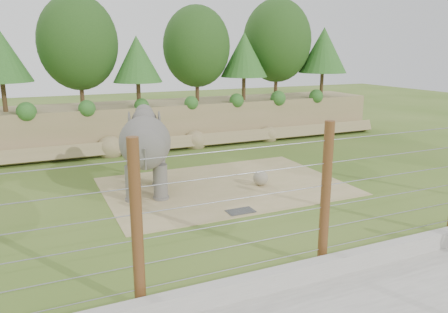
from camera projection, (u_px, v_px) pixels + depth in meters
name	position (u px, v px, depth m)	size (l,w,h in m)	color
ground	(246.00, 211.00, 15.91)	(90.00, 90.00, 0.00)	#43671E
back_embankment	(161.00, 79.00, 26.41)	(30.00, 5.52, 8.77)	#8F8251
dirt_patch	(225.00, 186.00, 18.76)	(10.00, 7.00, 0.02)	tan
drain_grate	(241.00, 211.00, 15.80)	(1.00, 0.60, 0.03)	#262628
elephant	(146.00, 154.00, 17.51)	(1.76, 4.10, 3.32)	slate
stone_ball	(261.00, 178.00, 18.77)	(0.65, 0.65, 0.65)	gray
retaining_wall	(334.00, 265.00, 11.42)	(26.00, 0.35, 0.50)	#A7A39A
barrier_fence	(326.00, 196.00, 11.44)	(20.26, 0.26, 4.00)	brown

